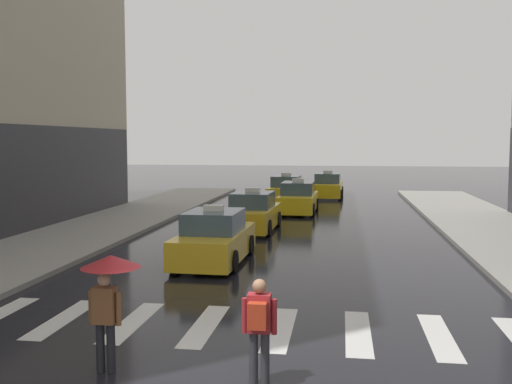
% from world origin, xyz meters
% --- Properties ---
extents(crosswalk_markings, '(11.30, 2.80, 0.01)m').
position_xyz_m(crosswalk_markings, '(-0.00, 3.00, 0.00)').
color(crosswalk_markings, silver).
rests_on(crosswalk_markings, ground).
extents(taxi_lead, '(1.99, 4.57, 1.80)m').
position_xyz_m(taxi_lead, '(-1.91, 9.09, 0.72)').
color(taxi_lead, gold).
rests_on(taxi_lead, ground).
extents(taxi_second, '(2.03, 4.59, 1.80)m').
position_xyz_m(taxi_second, '(-1.71, 15.64, 0.72)').
color(taxi_second, gold).
rests_on(taxi_second, ground).
extents(taxi_third, '(2.01, 4.58, 1.80)m').
position_xyz_m(taxi_third, '(-0.29, 21.97, 0.72)').
color(taxi_third, yellow).
rests_on(taxi_third, ground).
extents(taxi_fourth, '(2.10, 4.62, 1.80)m').
position_xyz_m(taxi_fourth, '(-1.39, 27.18, 0.72)').
color(taxi_fourth, yellow).
rests_on(taxi_fourth, ground).
extents(taxi_fifth, '(2.05, 4.59, 1.80)m').
position_xyz_m(taxi_fifth, '(1.05, 30.44, 0.72)').
color(taxi_fifth, yellow).
rests_on(taxi_fifth, ground).
extents(pedestrian_with_umbrella, '(0.96, 0.96, 1.94)m').
position_xyz_m(pedestrian_with_umbrella, '(-1.73, 0.40, 1.52)').
color(pedestrian_with_umbrella, black).
rests_on(pedestrian_with_umbrella, ground).
extents(pedestrian_with_backpack, '(0.55, 0.43, 1.65)m').
position_xyz_m(pedestrian_with_backpack, '(0.73, 0.29, 0.97)').
color(pedestrian_with_backpack, '#333338').
rests_on(pedestrian_with_backpack, ground).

